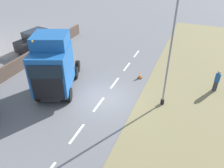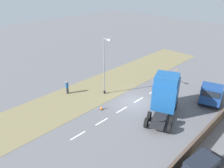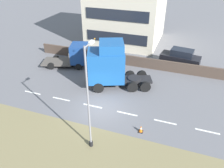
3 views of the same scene
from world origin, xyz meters
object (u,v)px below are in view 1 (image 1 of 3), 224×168
(parked_car, at_px, (36,40))
(traffic_cone_lead, at_px, (140,75))
(lamp_post, at_px, (167,60))
(pedestrian, at_px, (217,81))
(lorry_cab, at_px, (53,66))

(parked_car, height_order, traffic_cone_lead, parked_car)
(lamp_post, relative_size, pedestrian, 4.19)
(lorry_cab, distance_m, parked_car, 9.58)
(lorry_cab, xyz_separation_m, traffic_cone_lead, (-5.46, -4.60, -2.07))
(lorry_cab, distance_m, lamp_post, 8.18)
(lamp_post, bearing_deg, pedestrian, -136.90)
(lamp_post, xyz_separation_m, traffic_cone_lead, (2.46, -2.97, -3.30))
(pedestrian, xyz_separation_m, traffic_cone_lead, (6.10, 0.43, -0.60))
(pedestrian, relative_size, traffic_cone_lead, 3.08)
(lorry_cab, relative_size, lamp_post, 0.88)
(parked_car, xyz_separation_m, pedestrian, (-18.58, 1.35, -0.17))
(pedestrian, height_order, traffic_cone_lead, pedestrian)
(lamp_post, distance_m, traffic_cone_lead, 5.08)
(lamp_post, bearing_deg, traffic_cone_lead, -50.32)
(traffic_cone_lead, bearing_deg, parked_car, -8.12)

